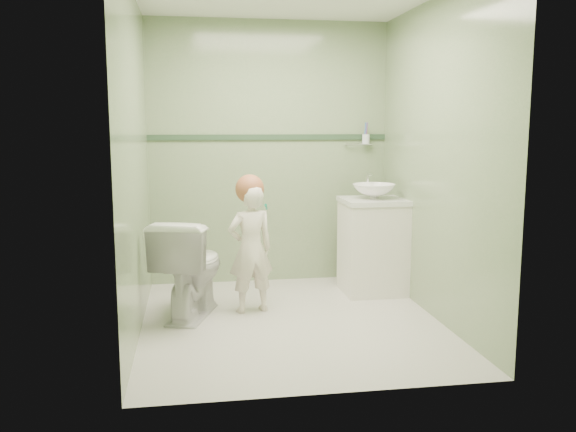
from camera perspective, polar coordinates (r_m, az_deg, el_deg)
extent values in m
plane|color=beige|center=(4.61, 0.30, -9.91)|extent=(2.50, 2.50, 0.00)
cube|color=#83A072|center=(5.61, -1.78, 5.91)|extent=(2.20, 0.04, 2.40)
cube|color=#83A072|center=(3.15, 4.02, 3.79)|extent=(2.20, 0.04, 2.40)
cube|color=#83A072|center=(4.34, -14.23, 4.86)|extent=(0.04, 2.50, 2.40)
cube|color=#83A072|center=(4.68, 13.76, 5.13)|extent=(0.04, 2.50, 2.40)
cube|color=#2E4931|center=(5.60, -1.77, 7.44)|extent=(2.20, 0.02, 0.05)
cube|color=white|center=(5.35, 7.99, -2.94)|extent=(0.52, 0.50, 0.80)
cube|color=white|center=(5.29, 8.08, 1.42)|extent=(0.54, 0.52, 0.04)
imported|color=white|center=(5.28, 8.10, 2.32)|extent=(0.37, 0.37, 0.13)
cylinder|color=silver|center=(5.46, 7.49, 3.14)|extent=(0.03, 0.03, 0.18)
cylinder|color=silver|center=(5.41, 7.66, 3.93)|extent=(0.02, 0.12, 0.02)
cylinder|color=silver|center=(5.73, 6.70, 6.71)|extent=(0.26, 0.02, 0.02)
cylinder|color=silver|center=(5.73, 7.35, 7.20)|extent=(0.07, 0.07, 0.09)
cylinder|color=#C63749|center=(5.73, 7.43, 7.90)|extent=(0.01, 0.01, 0.17)
cylinder|color=#3966BD|center=(5.71, 7.27, 7.90)|extent=(0.01, 0.01, 0.17)
cylinder|color=#694AA8|center=(5.71, 7.39, 7.90)|extent=(0.01, 0.01, 0.17)
imported|color=white|center=(4.70, -9.20, -4.79)|extent=(0.65, 0.85, 0.77)
imported|color=white|center=(4.73, -3.54, -3.12)|extent=(0.42, 0.33, 1.01)
sphere|color=#A05A36|center=(4.68, -3.63, 2.57)|extent=(0.22, 0.22, 0.22)
cylinder|color=#097E61|center=(4.58, -2.08, 0.87)|extent=(0.04, 0.14, 0.06)
cube|color=white|center=(4.60, -3.01, 1.40)|extent=(0.03, 0.03, 0.02)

